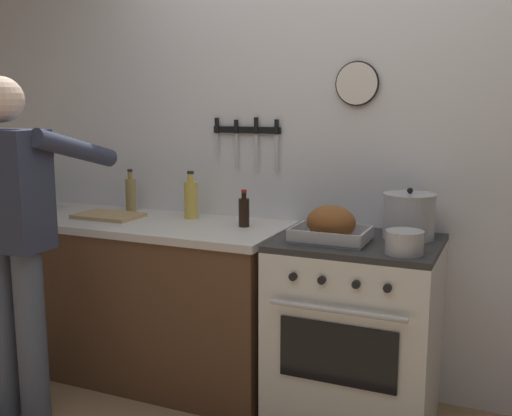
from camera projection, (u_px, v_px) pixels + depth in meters
name	position (u px, v px, depth m)	size (l,w,h in m)	color
wall_back	(336.00, 148.00, 3.19)	(6.00, 0.13, 2.60)	silver
counter_block	(114.00, 292.00, 3.49)	(2.03, 0.65, 0.90)	brown
stove	(355.00, 330.00, 2.93)	(0.76, 0.67, 0.90)	white
person_cook	(13.00, 228.00, 2.85)	(0.51, 0.63, 1.66)	#4C566B
roasting_pan	(331.00, 226.00, 2.80)	(0.35, 0.26, 0.17)	#B7B7BC
stock_pot	(409.00, 216.00, 2.86)	(0.25, 0.25, 0.24)	#B7B7BC
saucepan	(404.00, 242.00, 2.58)	(0.16, 0.16, 0.10)	#B7B7BC
cutting_board	(108.00, 216.00, 3.40)	(0.36, 0.24, 0.02)	tan
bottle_cooking_oil	(191.00, 199.00, 3.36)	(0.08, 0.08, 0.27)	gold
bottle_vinegar	(131.00, 194.00, 3.56)	(0.06, 0.06, 0.25)	#997F4C
bottle_soy_sauce	(244.00, 211.00, 3.14)	(0.06, 0.06, 0.20)	black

